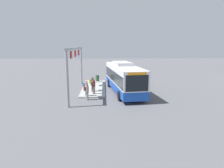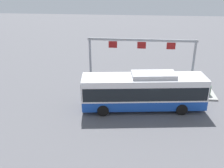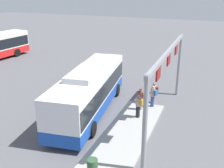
# 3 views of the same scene
# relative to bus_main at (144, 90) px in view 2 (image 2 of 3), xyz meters

# --- Properties ---
(ground_plane) EXTENTS (120.00, 120.00, 0.00)m
(ground_plane) POSITION_rel_bus_main_xyz_m (0.01, 0.00, -1.81)
(ground_plane) COLOR #56565B
(platform_curb) EXTENTS (10.00, 2.80, 0.16)m
(platform_curb) POSITION_rel_bus_main_xyz_m (-2.29, -3.55, -1.73)
(platform_curb) COLOR #9E9E99
(platform_curb) RESTS_ON ground
(bus_main) EXTENTS (11.06, 3.88, 3.46)m
(bus_main) POSITION_rel_bus_main_xyz_m (0.00, 0.00, 0.00)
(bus_main) COLOR #1947AD
(bus_main) RESTS_ON ground
(person_boarding) EXTENTS (0.38, 0.56, 1.67)m
(person_boarding) POSITION_rel_bus_main_xyz_m (3.36, -3.99, -0.92)
(person_boarding) COLOR gray
(person_boarding) RESTS_ON ground
(person_waiting_near) EXTENTS (0.43, 0.58, 1.67)m
(person_waiting_near) POSITION_rel_bus_main_xyz_m (1.43, -3.42, -0.76)
(person_waiting_near) COLOR slate
(person_waiting_near) RESTS_ON platform_curb
(person_waiting_mid) EXTENTS (0.42, 0.58, 1.67)m
(person_waiting_mid) POSITION_rel_bus_main_xyz_m (0.20, -3.61, -0.76)
(person_waiting_mid) COLOR black
(person_waiting_mid) RESTS_ON platform_curb
(person_waiting_far) EXTENTS (0.50, 0.60, 1.67)m
(person_waiting_far) POSITION_rel_bus_main_xyz_m (2.31, -4.14, -0.76)
(person_waiting_far) COLOR #334C8C
(person_waiting_far) RESTS_ON platform_curb
(platform_sign_gantry) EXTENTS (11.38, 0.24, 5.20)m
(platform_sign_gantry) POSITION_rel_bus_main_xyz_m (0.26, -5.43, 2.04)
(platform_sign_gantry) COLOR gray
(platform_sign_gantry) RESTS_ON ground
(trash_bin) EXTENTS (0.52, 0.52, 0.90)m
(trash_bin) POSITION_rel_bus_main_xyz_m (-6.52, -3.27, -1.20)
(trash_bin) COLOR #2D5133
(trash_bin) RESTS_ON platform_curb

